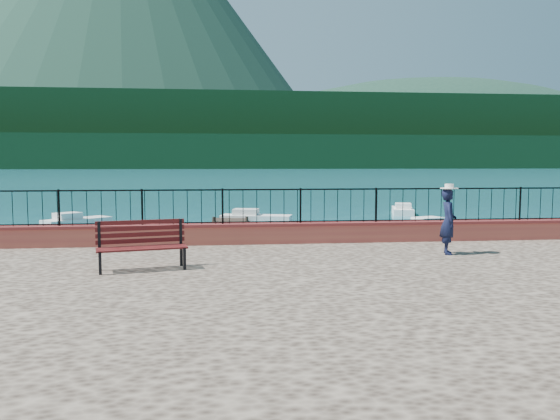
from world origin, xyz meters
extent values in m
plane|color=#19596B|center=(0.00, 0.00, 0.00)|extent=(2000.00, 2000.00, 0.00)
cube|color=#B75B42|center=(0.00, 3.70, 1.49)|extent=(28.00, 0.46, 0.58)
cube|color=black|center=(0.00, 3.70, 2.25)|extent=(27.00, 0.05, 0.95)
cube|color=#2D231C|center=(-2.00, 12.00, 0.15)|extent=(2.00, 16.00, 0.30)
cube|color=black|center=(0.00, 300.00, 9.00)|extent=(900.00, 60.00, 18.00)
cube|color=black|center=(0.00, 360.00, 22.00)|extent=(900.00, 120.00, 44.00)
cone|color=#142D23|center=(-120.00, 700.00, 190.00)|extent=(560.00, 560.00, 380.00)
ellipsoid|color=#142D23|center=(220.00, 560.00, 0.00)|extent=(448.00, 384.00, 180.00)
cube|color=black|center=(-4.24, 0.20, 1.44)|extent=(1.96, 0.97, 0.47)
cube|color=maroon|center=(-4.30, 0.48, 1.96)|extent=(1.85, 0.48, 0.57)
imported|color=black|center=(3.09, 1.43, 2.02)|extent=(0.53, 0.68, 1.64)
cylinder|color=white|center=(3.09, 1.43, 2.90)|extent=(0.44, 0.44, 0.12)
cube|color=white|center=(-4.80, 10.82, 0.40)|extent=(4.09, 2.36, 0.80)
cube|color=silver|center=(1.54, 8.98, 0.40)|extent=(3.41, 2.96, 0.80)
cube|color=silver|center=(8.27, 14.56, 0.40)|extent=(4.09, 2.48, 0.80)
cube|color=silver|center=(-10.36, 19.24, 0.40)|extent=(3.51, 3.42, 0.80)
cube|color=silver|center=(-0.46, 20.06, 0.40)|extent=(4.27, 2.31, 0.80)
cube|color=silver|center=(9.74, 23.99, 0.40)|extent=(2.19, 3.68, 0.80)
camera|label=1|loc=(-2.60, -11.55, 3.50)|focal=35.00mm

